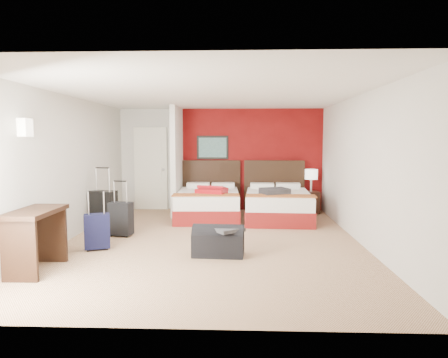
{
  "coord_description": "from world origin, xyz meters",
  "views": [
    {
      "loc": [
        0.48,
        -6.81,
        1.73
      ],
      "look_at": [
        0.18,
        0.8,
        1.0
      ],
      "focal_mm": 32.5,
      "sensor_mm": 36.0,
      "label": 1
    }
  ],
  "objects_px": {
    "bed_right": "(278,206)",
    "red_suitcase_open": "(212,190)",
    "nightstand": "(311,202)",
    "duffel_bag": "(218,243)",
    "table_lamp": "(311,180)",
    "suitcase_charcoal": "(121,220)",
    "desk": "(36,241)",
    "bed_left": "(208,205)",
    "suitcase_black": "(104,210)",
    "suitcase_navy": "(97,233)"
  },
  "relations": [
    {
      "from": "bed_right",
      "to": "red_suitcase_open",
      "type": "relative_size",
      "value": 2.34
    },
    {
      "from": "nightstand",
      "to": "duffel_bag",
      "type": "relative_size",
      "value": 0.68
    },
    {
      "from": "red_suitcase_open",
      "to": "table_lamp",
      "type": "distance_m",
      "value": 2.43
    },
    {
      "from": "bed_right",
      "to": "suitcase_charcoal",
      "type": "relative_size",
      "value": 3.39
    },
    {
      "from": "red_suitcase_open",
      "to": "desk",
      "type": "bearing_deg",
      "value": -101.25
    },
    {
      "from": "bed_left",
      "to": "red_suitcase_open",
      "type": "height_order",
      "value": "red_suitcase_open"
    },
    {
      "from": "bed_left",
      "to": "duffel_bag",
      "type": "xyz_separation_m",
      "value": [
        0.39,
        -2.96,
        -0.1
      ]
    },
    {
      "from": "bed_left",
      "to": "red_suitcase_open",
      "type": "bearing_deg",
      "value": -47.39
    },
    {
      "from": "nightstand",
      "to": "suitcase_charcoal",
      "type": "bearing_deg",
      "value": -151.0
    },
    {
      "from": "bed_right",
      "to": "suitcase_black",
      "type": "bearing_deg",
      "value": -160.98
    },
    {
      "from": "suitcase_black",
      "to": "desk",
      "type": "xyz_separation_m",
      "value": [
        -0.01,
        -2.62,
        0.06
      ]
    },
    {
      "from": "red_suitcase_open",
      "to": "suitcase_charcoal",
      "type": "xyz_separation_m",
      "value": [
        -1.54,
        -1.69,
        -0.35
      ]
    },
    {
      "from": "suitcase_charcoal",
      "to": "duffel_bag",
      "type": "height_order",
      "value": "suitcase_charcoal"
    },
    {
      "from": "duffel_bag",
      "to": "suitcase_black",
      "type": "bearing_deg",
      "value": 146.09
    },
    {
      "from": "table_lamp",
      "to": "suitcase_black",
      "type": "distance_m",
      "value": 4.75
    },
    {
      "from": "desk",
      "to": "bed_right",
      "type": "bearing_deg",
      "value": 45.7
    },
    {
      "from": "bed_left",
      "to": "suitcase_navy",
      "type": "bearing_deg",
      "value": -122.25
    },
    {
      "from": "bed_left",
      "to": "duffel_bag",
      "type": "bearing_deg",
      "value": -84.94
    },
    {
      "from": "suitcase_black",
      "to": "suitcase_navy",
      "type": "height_order",
      "value": "suitcase_black"
    },
    {
      "from": "bed_left",
      "to": "suitcase_navy",
      "type": "xyz_separation_m",
      "value": [
        -1.55,
        -2.7,
        -0.02
      ]
    },
    {
      "from": "bed_right",
      "to": "duffel_bag",
      "type": "distance_m",
      "value": 3.06
    },
    {
      "from": "suitcase_charcoal",
      "to": "desk",
      "type": "bearing_deg",
      "value": -95.3
    },
    {
      "from": "red_suitcase_open",
      "to": "duffel_bag",
      "type": "distance_m",
      "value": 2.91
    },
    {
      "from": "table_lamp",
      "to": "nightstand",
      "type": "bearing_deg",
      "value": 0.0
    },
    {
      "from": "suitcase_black",
      "to": "suitcase_charcoal",
      "type": "distance_m",
      "value": 0.82
    },
    {
      "from": "desk",
      "to": "duffel_bag",
      "type": "bearing_deg",
      "value": 18.79
    },
    {
      "from": "suitcase_navy",
      "to": "nightstand",
      "type": "bearing_deg",
      "value": 20.72
    },
    {
      "from": "suitcase_black",
      "to": "desk",
      "type": "bearing_deg",
      "value": -77.35
    },
    {
      "from": "table_lamp",
      "to": "suitcase_charcoal",
      "type": "bearing_deg",
      "value": -147.16
    },
    {
      "from": "table_lamp",
      "to": "bed_left",
      "type": "bearing_deg",
      "value": -164.09
    },
    {
      "from": "duffel_bag",
      "to": "bed_left",
      "type": "bearing_deg",
      "value": 100.84
    },
    {
      "from": "bed_left",
      "to": "nightstand",
      "type": "bearing_deg",
      "value": 13.52
    },
    {
      "from": "suitcase_charcoal",
      "to": "desk",
      "type": "relative_size",
      "value": 0.59
    },
    {
      "from": "bed_right",
      "to": "suitcase_charcoal",
      "type": "distance_m",
      "value": 3.41
    },
    {
      "from": "red_suitcase_open",
      "to": "duffel_bag",
      "type": "relative_size",
      "value": 1.11
    },
    {
      "from": "table_lamp",
      "to": "desk",
      "type": "height_order",
      "value": "table_lamp"
    },
    {
      "from": "red_suitcase_open",
      "to": "suitcase_navy",
      "type": "relative_size",
      "value": 1.57
    },
    {
      "from": "duffel_bag",
      "to": "desk",
      "type": "height_order",
      "value": "desk"
    },
    {
      "from": "red_suitcase_open",
      "to": "nightstand",
      "type": "bearing_deg",
      "value": 36.97
    },
    {
      "from": "nightstand",
      "to": "table_lamp",
      "type": "distance_m",
      "value": 0.52
    },
    {
      "from": "nightstand",
      "to": "table_lamp",
      "type": "bearing_deg",
      "value": 0.0
    },
    {
      "from": "suitcase_navy",
      "to": "duffel_bag",
      "type": "height_order",
      "value": "suitcase_navy"
    },
    {
      "from": "bed_right",
      "to": "red_suitcase_open",
      "type": "distance_m",
      "value": 1.48
    },
    {
      "from": "suitcase_charcoal",
      "to": "bed_left",
      "type": "bearing_deg",
      "value": 61.02
    },
    {
      "from": "bed_right",
      "to": "duffel_bag",
      "type": "bearing_deg",
      "value": -109.63
    },
    {
      "from": "bed_left",
      "to": "table_lamp",
      "type": "height_order",
      "value": "table_lamp"
    },
    {
      "from": "suitcase_navy",
      "to": "bed_right",
      "type": "bearing_deg",
      "value": 19.87
    },
    {
      "from": "table_lamp",
      "to": "duffel_bag",
      "type": "xyz_separation_m",
      "value": [
        -2.01,
        -3.64,
        -0.59
      ]
    },
    {
      "from": "red_suitcase_open",
      "to": "table_lamp",
      "type": "height_order",
      "value": "table_lamp"
    },
    {
      "from": "table_lamp",
      "to": "duffel_bag",
      "type": "height_order",
      "value": "table_lamp"
    }
  ]
}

